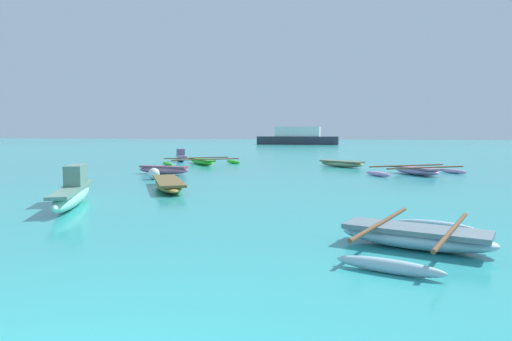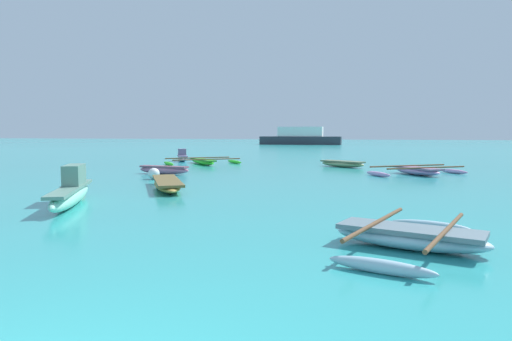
% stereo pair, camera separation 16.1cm
% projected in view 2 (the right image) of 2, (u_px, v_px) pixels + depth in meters
% --- Properties ---
extents(moored_boat_0, '(4.75, 4.40, 0.38)m').
position_uv_depth(moored_boat_0, '(202.00, 161.00, 27.21)').
color(moored_boat_0, '#40E72D').
rests_on(moored_boat_0, ground_plane).
extents(moored_boat_1, '(2.19, 3.97, 1.03)m').
position_uv_depth(moored_boat_1, '(71.00, 191.00, 11.96)').
color(moored_boat_1, '#93E1C3').
rests_on(moored_boat_1, ground_plane).
extents(moored_boat_2, '(4.56, 3.86, 0.40)m').
position_uv_depth(moored_boat_2, '(417.00, 171.00, 20.46)').
color(moored_boat_2, '#CE98D0').
rests_on(moored_boat_2, ground_plane).
extents(moored_boat_3, '(2.72, 2.14, 0.34)m').
position_uv_depth(moored_boat_3, '(342.00, 164.00, 25.03)').
color(moored_boat_3, '#9BAE77').
rests_on(moored_boat_3, ground_plane).
extents(moored_boat_4, '(2.61, 3.66, 0.41)m').
position_uv_depth(moored_boat_4, '(410.00, 237.00, 7.47)').
color(moored_boat_4, '#98BFD0').
rests_on(moored_boat_4, ground_plane).
extents(moored_boat_5, '(2.59, 0.77, 0.38)m').
position_uv_depth(moored_boat_5, '(164.00, 169.00, 20.79)').
color(moored_boat_5, '#CE7394').
rests_on(moored_boat_5, ground_plane).
extents(moored_boat_6, '(2.69, 3.92, 0.33)m').
position_uv_depth(moored_boat_6, '(167.00, 184.00, 15.32)').
color(moored_boat_6, '#AA873A').
rests_on(moored_boat_6, ground_plane).
extents(moored_boat_7, '(1.61, 2.44, 0.81)m').
position_uv_depth(moored_boat_7, '(182.00, 157.00, 30.05)').
color(moored_boat_7, '#B2A0E0').
rests_on(moored_boat_7, ground_plane).
extents(mooring_buoy_0, '(0.56, 0.56, 0.56)m').
position_uv_depth(mooring_buoy_0, '(77.00, 178.00, 16.25)').
color(mooring_buoy_0, orange).
rests_on(mooring_buoy_0, ground_plane).
extents(mooring_buoy_1, '(0.46, 0.46, 0.46)m').
position_uv_depth(mooring_buoy_1, '(154.00, 174.00, 18.51)').
color(mooring_buoy_1, white).
rests_on(mooring_buoy_1, ground_plane).
extents(distant_ferry, '(12.54, 2.76, 2.76)m').
position_uv_depth(distant_ferry, '(300.00, 137.00, 71.11)').
color(distant_ferry, '#2D333D').
rests_on(distant_ferry, ground_plane).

